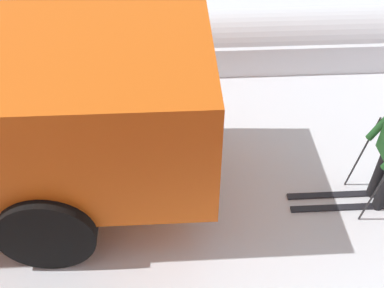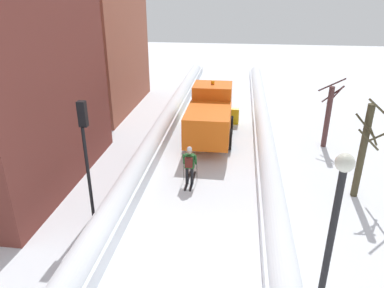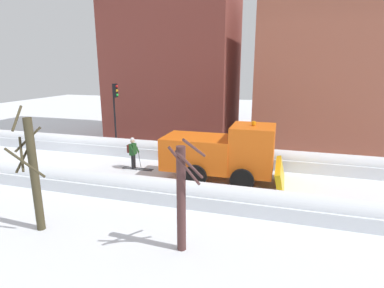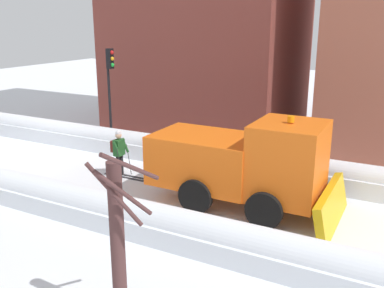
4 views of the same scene
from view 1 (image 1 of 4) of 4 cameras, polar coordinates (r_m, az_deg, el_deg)
ground_plane at (r=6.80m, az=-20.46°, el=-4.58°), size 80.00×80.00×0.00m
snowbank_right at (r=8.77m, az=-17.11°, el=11.66°), size 1.10×36.00×1.01m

